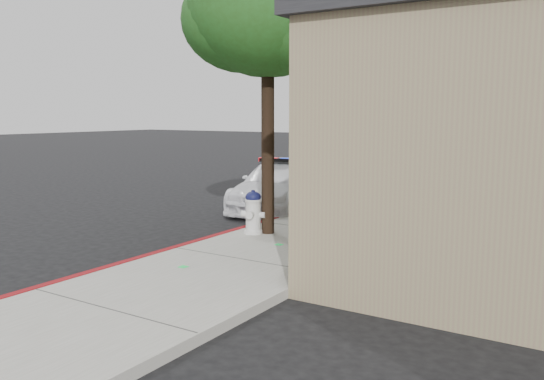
{
  "coord_description": "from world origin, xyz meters",
  "views": [
    {
      "loc": [
        7.27,
        -7.8,
        2.68
      ],
      "look_at": [
        1.37,
        1.41,
        1.19
      ],
      "focal_mm": 37.19,
      "sensor_mm": 36.0,
      "label": 1
    }
  ],
  "objects_px": {
    "street_tree_mid": "(383,45)",
    "street_tree_far": "(410,71)",
    "fire_hydrant": "(253,212)",
    "police_car": "(279,185)",
    "street_tree_near": "(268,14)"
  },
  "relations": [
    {
      "from": "street_tree_mid",
      "to": "street_tree_far",
      "type": "xyz_separation_m",
      "value": [
        -0.02,
        2.45,
        -0.58
      ]
    },
    {
      "from": "fire_hydrant",
      "to": "street_tree_far",
      "type": "bearing_deg",
      "value": 72.83
    },
    {
      "from": "fire_hydrant",
      "to": "street_tree_mid",
      "type": "xyz_separation_m",
      "value": [
        0.38,
        6.12,
        4.02
      ]
    },
    {
      "from": "police_car",
      "to": "street_tree_mid",
      "type": "bearing_deg",
      "value": 36.76
    },
    {
      "from": "police_car",
      "to": "street_tree_near",
      "type": "height_order",
      "value": "street_tree_near"
    },
    {
      "from": "fire_hydrant",
      "to": "street_tree_near",
      "type": "height_order",
      "value": "street_tree_near"
    },
    {
      "from": "police_car",
      "to": "street_tree_mid",
      "type": "relative_size",
      "value": 0.81
    },
    {
      "from": "street_tree_near",
      "to": "street_tree_mid",
      "type": "xyz_separation_m",
      "value": [
        0.13,
        5.93,
        -0.04
      ]
    },
    {
      "from": "street_tree_near",
      "to": "street_tree_far",
      "type": "distance_m",
      "value": 8.4
    },
    {
      "from": "fire_hydrant",
      "to": "police_car",
      "type": "bearing_deg",
      "value": 99.32
    },
    {
      "from": "street_tree_near",
      "to": "street_tree_mid",
      "type": "relative_size",
      "value": 1.02
    },
    {
      "from": "street_tree_far",
      "to": "police_car",
      "type": "bearing_deg",
      "value": -112.55
    },
    {
      "from": "police_car",
      "to": "fire_hydrant",
      "type": "xyz_separation_m",
      "value": [
        1.66,
        -3.71,
        -0.05
      ]
    },
    {
      "from": "street_tree_near",
      "to": "street_tree_mid",
      "type": "distance_m",
      "value": 5.93
    },
    {
      "from": "street_tree_near",
      "to": "street_tree_mid",
      "type": "height_order",
      "value": "street_tree_near"
    }
  ]
}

